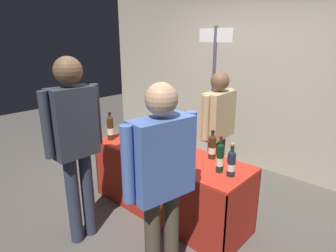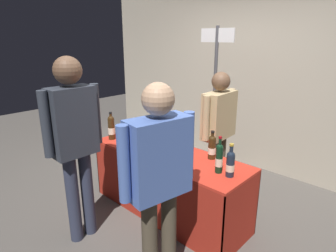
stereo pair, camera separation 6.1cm
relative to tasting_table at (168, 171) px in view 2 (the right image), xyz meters
name	(u,v)px [view 2 (the right image)]	position (x,y,z in m)	size (l,w,h in m)	color
ground_plane	(168,211)	(0.00, 0.00, -0.50)	(12.00, 12.00, 0.00)	#514C47
back_partition	(256,65)	(0.00, 1.85, 1.04)	(5.94, 0.12, 3.08)	#B2A893
tasting_table	(168,171)	(0.00, 0.00, 0.00)	(1.85, 0.63, 0.73)	red
featured_wine_bottle	(111,127)	(-0.79, -0.16, 0.38)	(0.08, 0.08, 0.34)	#38230F
display_bottle_0	(230,163)	(0.78, -0.02, 0.35)	(0.08, 0.08, 0.31)	#192333
display_bottle_1	(183,152)	(0.33, -0.15, 0.37)	(0.08, 0.08, 0.33)	#38230F
display_bottle_2	(212,147)	(0.44, 0.19, 0.36)	(0.08, 0.08, 0.30)	#38230F
display_bottle_3	(181,140)	(0.08, 0.13, 0.36)	(0.07, 0.07, 0.33)	black
display_bottle_4	(219,158)	(0.66, -0.03, 0.37)	(0.07, 0.07, 0.35)	black
wine_glass_near_vendor	(179,148)	(0.17, -0.02, 0.33)	(0.07, 0.07, 0.14)	silver
flower_vase	(157,130)	(-0.35, 0.17, 0.36)	(0.10, 0.10, 0.41)	tan
vendor_presenter	(219,125)	(0.19, 0.67, 0.43)	(0.24, 0.64, 1.55)	#4C4233
taster_foreground_right	(74,135)	(-0.33, -0.89, 0.57)	(0.24, 0.56, 1.77)	#2D3347
taster_foreground_left	(159,173)	(0.65, -0.79, 0.49)	(0.29, 0.62, 1.64)	#4C4233
booth_signpost	(215,91)	(-0.11, 1.00, 0.75)	(0.48, 0.04, 2.05)	#47474C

